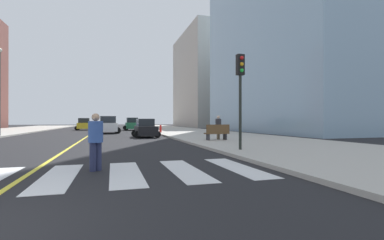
{
  "coord_description": "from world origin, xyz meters",
  "views": [
    {
      "loc": [
        2.32,
        -4.3,
        1.56
      ],
      "look_at": [
        14.02,
        35.55,
        1.64
      ],
      "focal_mm": 25.55,
      "sensor_mm": 36.0,
      "label": 1
    }
  ],
  "objects_px": {
    "pedestrian_waiting_east": "(218,126)",
    "car_white_fourth": "(108,125)",
    "car_yellow_nearest": "(84,124)",
    "traffic_light_near_corner": "(240,83)",
    "car_green_second": "(132,124)",
    "fire_hydrant": "(161,129)",
    "car_black_third": "(146,129)",
    "pedestrian_crossing": "(96,139)",
    "park_bench": "(217,133)",
    "car_blue_fifth": "(110,125)"
  },
  "relations": [
    {
      "from": "car_black_third",
      "to": "park_bench",
      "type": "distance_m",
      "value": 8.44
    },
    {
      "from": "car_green_second",
      "to": "fire_hydrant",
      "type": "xyz_separation_m",
      "value": [
        2.4,
        -12.95,
        -0.37
      ]
    },
    {
      "from": "pedestrian_waiting_east",
      "to": "car_blue_fifth",
      "type": "bearing_deg",
      "value": -133.37
    },
    {
      "from": "car_green_second",
      "to": "park_bench",
      "type": "bearing_deg",
      "value": 98.9
    },
    {
      "from": "park_bench",
      "to": "pedestrian_crossing",
      "type": "relative_size",
      "value": 1.03
    },
    {
      "from": "park_bench",
      "to": "car_yellow_nearest",
      "type": "bearing_deg",
      "value": 18.39
    },
    {
      "from": "car_white_fourth",
      "to": "traffic_light_near_corner",
      "type": "distance_m",
      "value": 23.89
    },
    {
      "from": "fire_hydrant",
      "to": "pedestrian_waiting_east",
      "type": "bearing_deg",
      "value": -80.64
    },
    {
      "from": "car_green_second",
      "to": "pedestrian_waiting_east",
      "type": "xyz_separation_m",
      "value": [
        4.54,
        -25.93,
        0.19
      ]
    },
    {
      "from": "car_white_fourth",
      "to": "pedestrian_crossing",
      "type": "relative_size",
      "value": 2.63
    },
    {
      "from": "car_green_second",
      "to": "car_black_third",
      "type": "relative_size",
      "value": 1.16
    },
    {
      "from": "car_black_third",
      "to": "car_white_fourth",
      "type": "distance_m",
      "value": 9.91
    },
    {
      "from": "car_blue_fifth",
      "to": "park_bench",
      "type": "height_order",
      "value": "car_blue_fifth"
    },
    {
      "from": "car_yellow_nearest",
      "to": "fire_hydrant",
      "type": "bearing_deg",
      "value": -60.2
    },
    {
      "from": "car_white_fourth",
      "to": "pedestrian_crossing",
      "type": "bearing_deg",
      "value": 89.32
    },
    {
      "from": "car_yellow_nearest",
      "to": "fire_hydrant",
      "type": "height_order",
      "value": "car_yellow_nearest"
    },
    {
      "from": "car_green_second",
      "to": "fire_hydrant",
      "type": "height_order",
      "value": "car_green_second"
    },
    {
      "from": "car_black_third",
      "to": "traffic_light_near_corner",
      "type": "bearing_deg",
      "value": 101.26
    },
    {
      "from": "car_black_third",
      "to": "car_blue_fifth",
      "type": "relative_size",
      "value": 1.04
    },
    {
      "from": "car_yellow_nearest",
      "to": "car_black_third",
      "type": "height_order",
      "value": "car_yellow_nearest"
    },
    {
      "from": "car_yellow_nearest",
      "to": "pedestrian_crossing",
      "type": "distance_m",
      "value": 39.33
    },
    {
      "from": "park_bench",
      "to": "traffic_light_near_corner",
      "type": "bearing_deg",
      "value": 165.4
    },
    {
      "from": "car_black_third",
      "to": "fire_hydrant",
      "type": "height_order",
      "value": "car_black_third"
    },
    {
      "from": "car_blue_fifth",
      "to": "car_white_fourth",
      "type": "bearing_deg",
      "value": 89.89
    },
    {
      "from": "pedestrian_crossing",
      "to": "car_green_second",
      "type": "bearing_deg",
      "value": -131.31
    },
    {
      "from": "traffic_light_near_corner",
      "to": "car_yellow_nearest",
      "type": "bearing_deg",
      "value": -73.93
    },
    {
      "from": "car_green_second",
      "to": "car_white_fourth",
      "type": "xyz_separation_m",
      "value": [
        -3.57,
        -10.08,
        0.03
      ]
    },
    {
      "from": "traffic_light_near_corner",
      "to": "park_bench",
      "type": "bearing_deg",
      "value": -101.55
    },
    {
      "from": "pedestrian_waiting_east",
      "to": "fire_hydrant",
      "type": "relative_size",
      "value": 2.0
    },
    {
      "from": "car_white_fourth",
      "to": "car_blue_fifth",
      "type": "bearing_deg",
      "value": -90.8
    },
    {
      "from": "car_white_fourth",
      "to": "park_bench",
      "type": "bearing_deg",
      "value": 114.4
    },
    {
      "from": "car_green_second",
      "to": "car_blue_fifth",
      "type": "bearing_deg",
      "value": -66.89
    },
    {
      "from": "car_blue_fifth",
      "to": "traffic_light_near_corner",
      "type": "distance_m",
      "value": 41.76
    },
    {
      "from": "fire_hydrant",
      "to": "car_yellow_nearest",
      "type": "bearing_deg",
      "value": 121.75
    },
    {
      "from": "traffic_light_near_corner",
      "to": "park_bench",
      "type": "relative_size",
      "value": 2.53
    },
    {
      "from": "car_green_second",
      "to": "pedestrian_crossing",
      "type": "relative_size",
      "value": 2.54
    },
    {
      "from": "car_blue_fifth",
      "to": "traffic_light_near_corner",
      "type": "bearing_deg",
      "value": 98.88
    },
    {
      "from": "park_bench",
      "to": "fire_hydrant",
      "type": "height_order",
      "value": "park_bench"
    },
    {
      "from": "car_black_third",
      "to": "park_bench",
      "type": "xyz_separation_m",
      "value": [
        4.27,
        -7.28,
        -0.12
      ]
    },
    {
      "from": "car_yellow_nearest",
      "to": "traffic_light_near_corner",
      "type": "height_order",
      "value": "traffic_light_near_corner"
    },
    {
      "from": "car_yellow_nearest",
      "to": "park_bench",
      "type": "bearing_deg",
      "value": -70.5
    },
    {
      "from": "car_blue_fifth",
      "to": "pedestrian_crossing",
      "type": "bearing_deg",
      "value": 89.96
    },
    {
      "from": "pedestrian_waiting_east",
      "to": "car_white_fourth",
      "type": "bearing_deg",
      "value": -119.54
    },
    {
      "from": "pedestrian_waiting_east",
      "to": "car_green_second",
      "type": "bearing_deg",
      "value": -136.7
    },
    {
      "from": "car_black_third",
      "to": "park_bench",
      "type": "bearing_deg",
      "value": 119.31
    },
    {
      "from": "traffic_light_near_corner",
      "to": "park_bench",
      "type": "height_order",
      "value": "traffic_light_near_corner"
    },
    {
      "from": "car_green_second",
      "to": "car_blue_fifth",
      "type": "relative_size",
      "value": 1.21
    },
    {
      "from": "car_black_third",
      "to": "park_bench",
      "type": "relative_size",
      "value": 2.13
    },
    {
      "from": "fire_hydrant",
      "to": "park_bench",
      "type": "bearing_deg",
      "value": -82.69
    },
    {
      "from": "car_yellow_nearest",
      "to": "car_green_second",
      "type": "relative_size",
      "value": 0.98
    }
  ]
}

